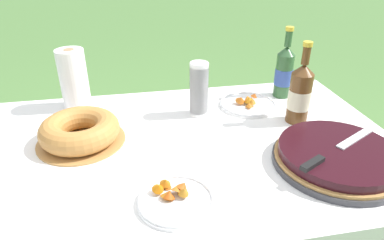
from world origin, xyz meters
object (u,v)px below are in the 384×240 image
(cider_bottle_amber, at_px, (300,94))
(snack_plate_right, at_px, (248,104))
(bundt_cake, at_px, (80,131))
(cider_bottle_green, at_px, (284,72))
(berry_tart, at_px, (337,157))
(cup_stack, at_px, (199,89))
(paper_towel_roll, at_px, (74,79))
(serving_knife, at_px, (334,151))
(snack_plate_left, at_px, (175,199))

(cider_bottle_amber, relative_size, snack_plate_right, 1.32)
(bundt_cake, distance_m, cider_bottle_green, 0.87)
(cider_bottle_green, relative_size, cider_bottle_amber, 0.99)
(berry_tart, bearing_deg, bundt_cake, 160.25)
(cup_stack, height_order, paper_towel_roll, paper_towel_roll)
(serving_knife, xyz_separation_m, cup_stack, (-0.33, 0.43, 0.04))
(cup_stack, distance_m, cider_bottle_green, 0.41)
(paper_towel_roll, bearing_deg, cider_bottle_amber, -18.74)
(snack_plate_left, distance_m, snack_plate_right, 0.65)
(cider_bottle_green, bearing_deg, cup_stack, -165.08)
(snack_plate_right, bearing_deg, snack_plate_left, -126.12)
(bundt_cake, bearing_deg, snack_plate_right, 13.77)
(paper_towel_roll, bearing_deg, cider_bottle_green, -3.36)
(bundt_cake, relative_size, cider_bottle_green, 0.98)
(serving_knife, xyz_separation_m, bundt_cake, (-0.77, 0.30, -0.02))
(bundt_cake, height_order, paper_towel_roll, paper_towel_roll)
(berry_tart, bearing_deg, paper_towel_roll, 145.46)
(cup_stack, bearing_deg, bundt_cake, -163.47)
(serving_knife, relative_size, cup_stack, 1.60)
(bundt_cake, height_order, snack_plate_left, bundt_cake)
(cider_bottle_green, height_order, snack_plate_right, cider_bottle_green)
(serving_knife, distance_m, cup_stack, 0.54)
(berry_tart, relative_size, cider_bottle_green, 1.29)
(berry_tart, xyz_separation_m, bundt_cake, (-0.79, 0.28, 0.02))
(cup_stack, relative_size, snack_plate_right, 0.92)
(bundt_cake, bearing_deg, serving_knife, -21.26)
(serving_knife, bearing_deg, paper_towel_roll, 116.26)
(bundt_cake, bearing_deg, berry_tart, -19.75)
(serving_knife, bearing_deg, cider_bottle_green, 54.72)
(cider_bottle_green, height_order, cider_bottle_amber, cider_bottle_amber)
(snack_plate_left, xyz_separation_m, snack_plate_right, (0.38, 0.52, 0.00))
(cup_stack, relative_size, paper_towel_roll, 0.88)
(cup_stack, distance_m, cider_bottle_amber, 0.38)
(berry_tart, relative_size, snack_plate_right, 1.68)
(berry_tart, relative_size, cup_stack, 1.83)
(bundt_cake, distance_m, cup_stack, 0.46)
(serving_knife, distance_m, bundt_cake, 0.82)
(serving_knife, xyz_separation_m, cider_bottle_green, (0.07, 0.53, 0.05))
(cider_bottle_green, distance_m, paper_towel_roll, 0.88)
(snack_plate_right, relative_size, paper_towel_roll, 0.96)
(serving_knife, relative_size, bundt_cake, 1.15)
(serving_knife, relative_size, paper_towel_roll, 1.40)
(berry_tart, height_order, snack_plate_left, berry_tart)
(serving_knife, distance_m, snack_plate_right, 0.47)
(serving_knife, xyz_separation_m, paper_towel_roll, (-0.81, 0.59, 0.06))
(berry_tart, xyz_separation_m, cider_bottle_amber, (0.00, 0.29, 0.09))
(snack_plate_right, bearing_deg, cider_bottle_green, 22.74)
(cup_stack, xyz_separation_m, cider_bottle_amber, (0.36, -0.13, 0.01))
(bundt_cake, distance_m, snack_plate_right, 0.68)
(berry_tart, xyz_separation_m, cup_stack, (-0.35, 0.42, 0.08))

